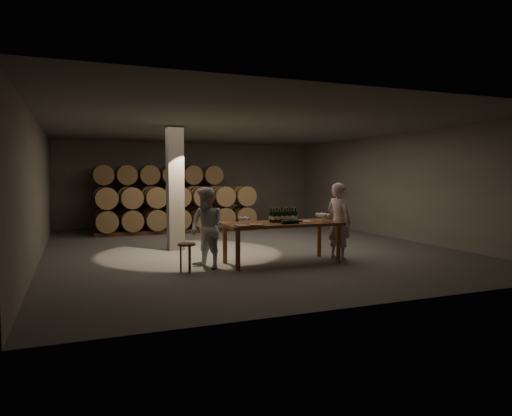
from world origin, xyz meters
name	(u,v)px	position (x,y,z in m)	size (l,w,h in m)	color
room	(175,188)	(-1.80, 0.20, 1.60)	(12.00, 12.00, 12.00)	#565350
tasting_table	(282,227)	(0.00, -2.50, 0.80)	(2.60, 1.10, 0.90)	brown
barrel_stack_back	(160,196)	(-1.35, 5.20, 1.20)	(4.70, 0.95, 2.31)	brown
barrel_stack_front	(178,208)	(-0.96, 3.80, 0.83)	(5.48, 0.95, 1.57)	brown
bottle_cluster	(283,217)	(0.05, -2.45, 1.02)	(0.60, 0.23, 0.33)	black
lying_bottles	(291,222)	(0.05, -2.84, 0.94)	(0.49, 0.09, 0.09)	black
glass_cluster_left	(244,219)	(-0.90, -2.54, 1.01)	(0.19, 0.30, 0.16)	silver
glass_cluster_right	(323,215)	(0.95, -2.64, 1.03)	(0.20, 0.42, 0.19)	silver
plate	(306,221)	(0.56, -2.57, 0.91)	(0.25, 0.25, 0.01)	white
notebook_near	(255,225)	(-0.81, -2.95, 0.92)	(0.26, 0.21, 0.03)	#9C6838
notebook_corner	(242,226)	(-1.09, -2.91, 0.91)	(0.23, 0.30, 0.03)	#9C6838
pen	(261,225)	(-0.68, -2.95, 0.91)	(0.01, 0.01, 0.14)	black
stool	(187,249)	(-2.19, -2.73, 0.48)	(0.35, 0.35, 0.59)	brown
person_man	(339,221)	(1.38, -2.61, 0.88)	(0.64, 0.42, 1.76)	beige
person_woman	(207,228)	(-1.69, -2.47, 0.84)	(0.82, 0.64, 1.69)	silver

